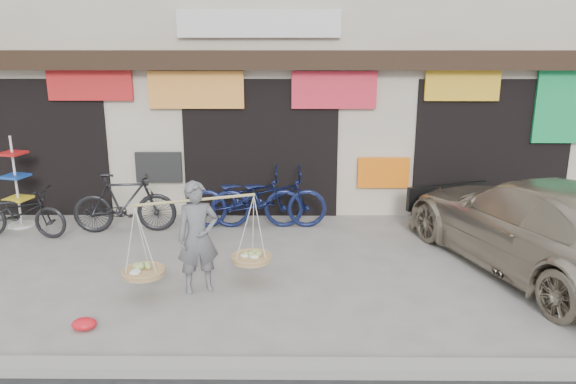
{
  "coord_description": "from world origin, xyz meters",
  "views": [
    {
      "loc": [
        0.63,
        -7.26,
        3.48
      ],
      "look_at": [
        0.56,
        0.9,
        1.21
      ],
      "focal_mm": 35.0,
      "sensor_mm": 36.0,
      "label": 1
    }
  ],
  "objects_px": {
    "display_rack": "(17,190)",
    "bike_0": "(20,212)",
    "bike_2": "(269,198)",
    "street_vendor": "(198,242)",
    "suv": "(537,225)",
    "bike_1": "(125,203)",
    "bike_3": "(246,198)"
  },
  "relations": [
    {
      "from": "suv",
      "to": "display_rack",
      "type": "bearing_deg",
      "value": -31.51
    },
    {
      "from": "bike_2",
      "to": "display_rack",
      "type": "height_order",
      "value": "display_rack"
    },
    {
      "from": "street_vendor",
      "to": "suv",
      "type": "xyz_separation_m",
      "value": [
        5.01,
        0.77,
        -0.01
      ]
    },
    {
      "from": "bike_2",
      "to": "bike_3",
      "type": "xyz_separation_m",
      "value": [
        -0.43,
        0.0,
        0.0
      ]
    },
    {
      "from": "bike_2",
      "to": "bike_3",
      "type": "height_order",
      "value": "same"
    },
    {
      "from": "bike_0",
      "to": "display_rack",
      "type": "xyz_separation_m",
      "value": [
        -0.3,
        0.59,
        0.24
      ]
    },
    {
      "from": "street_vendor",
      "to": "bike_3",
      "type": "distance_m",
      "value": 2.79
    },
    {
      "from": "bike_0",
      "to": "bike_2",
      "type": "xyz_separation_m",
      "value": [
        4.41,
        0.57,
        0.11
      ]
    },
    {
      "from": "bike_1",
      "to": "display_rack",
      "type": "relative_size",
      "value": 1.07
    },
    {
      "from": "suv",
      "to": "bike_0",
      "type": "bearing_deg",
      "value": -28.15
    },
    {
      "from": "suv",
      "to": "display_rack",
      "type": "relative_size",
      "value": 3.1
    },
    {
      "from": "bike_1",
      "to": "bike_0",
      "type": "bearing_deg",
      "value": 93.26
    },
    {
      "from": "bike_0",
      "to": "bike_1",
      "type": "bearing_deg",
      "value": -74.8
    },
    {
      "from": "street_vendor",
      "to": "bike_2",
      "type": "bearing_deg",
      "value": 53.03
    },
    {
      "from": "bike_0",
      "to": "bike_2",
      "type": "distance_m",
      "value": 4.45
    },
    {
      "from": "bike_1",
      "to": "bike_2",
      "type": "relative_size",
      "value": 0.86
    },
    {
      "from": "bike_3",
      "to": "display_rack",
      "type": "height_order",
      "value": "display_rack"
    },
    {
      "from": "display_rack",
      "to": "bike_0",
      "type": "bearing_deg",
      "value": -63.13
    },
    {
      "from": "bike_1",
      "to": "bike_2",
      "type": "bearing_deg",
      "value": -88.48
    },
    {
      "from": "street_vendor",
      "to": "bike_0",
      "type": "bearing_deg",
      "value": 128.85
    },
    {
      "from": "bike_3",
      "to": "bike_2",
      "type": "bearing_deg",
      "value": -91.62
    },
    {
      "from": "bike_0",
      "to": "bike_3",
      "type": "relative_size",
      "value": 0.8
    },
    {
      "from": "street_vendor",
      "to": "suv",
      "type": "relative_size",
      "value": 0.37
    },
    {
      "from": "street_vendor",
      "to": "display_rack",
      "type": "relative_size",
      "value": 1.15
    },
    {
      "from": "street_vendor",
      "to": "bike_2",
      "type": "height_order",
      "value": "street_vendor"
    },
    {
      "from": "suv",
      "to": "display_rack",
      "type": "height_order",
      "value": "display_rack"
    },
    {
      "from": "bike_2",
      "to": "display_rack",
      "type": "bearing_deg",
      "value": 88.15
    },
    {
      "from": "bike_1",
      "to": "suv",
      "type": "relative_size",
      "value": 0.35
    },
    {
      "from": "bike_1",
      "to": "display_rack",
      "type": "bearing_deg",
      "value": 76.11
    },
    {
      "from": "street_vendor",
      "to": "display_rack",
      "type": "xyz_separation_m",
      "value": [
        -3.84,
        2.77,
        -0.03
      ]
    },
    {
      "from": "street_vendor",
      "to": "bike_3",
      "type": "xyz_separation_m",
      "value": [
        0.43,
        2.75,
        -0.16
      ]
    },
    {
      "from": "bike_0",
      "to": "bike_3",
      "type": "bearing_deg",
      "value": -75.04
    }
  ]
}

